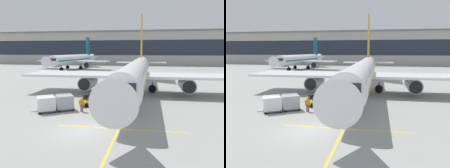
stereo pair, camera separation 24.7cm
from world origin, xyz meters
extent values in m
plane|color=gray|center=(0.00, 0.00, 0.00)|extent=(600.00, 600.00, 0.00)
cylinder|color=white|center=(3.36, 17.90, 3.55)|extent=(3.87, 36.80, 3.56)
cube|color=gold|center=(3.36, 17.90, 3.55)|extent=(3.90, 35.33, 0.43)
cone|color=white|center=(3.53, -2.26, 3.55)|extent=(3.41, 3.59, 3.38)
cone|color=white|center=(3.18, 39.13, 3.81)|extent=(3.07, 5.72, 3.03)
cube|color=white|center=(-6.09, 18.74, 3.01)|extent=(17.53, 7.50, 0.36)
cylinder|color=#93969E|center=(-4.53, 18.02, 1.73)|extent=(2.25, 4.80, 2.21)
cylinder|color=black|center=(-4.51, 15.58, 1.73)|extent=(1.88, 0.14, 1.88)
cube|color=white|center=(12.79, 18.90, 3.01)|extent=(17.53, 7.50, 0.36)
cylinder|color=#93969E|center=(11.25, 18.15, 1.73)|extent=(2.25, 4.80, 2.21)
cylinder|color=black|center=(11.27, 15.71, 1.73)|extent=(1.88, 0.14, 1.88)
cube|color=gold|center=(3.19, 37.71, 9.77)|extent=(0.32, 4.41, 11.03)
cube|color=white|center=(3.19, 37.42, 4.08)|extent=(11.90, 3.04, 0.20)
cube|color=#1E2633|center=(3.51, 0.23, 4.08)|extent=(2.51, 1.62, 0.78)
cylinder|color=#47474C|center=(3.45, 6.87, 1.22)|extent=(0.22, 0.22, 1.10)
sphere|color=black|center=(3.45, 6.87, 0.67)|extent=(1.34, 1.34, 1.34)
cylinder|color=#47474C|center=(0.67, 19.72, 1.22)|extent=(0.22, 0.22, 1.10)
sphere|color=black|center=(0.67, 19.72, 0.67)|extent=(1.34, 1.34, 1.34)
cylinder|color=#47474C|center=(6.01, 19.76, 1.22)|extent=(0.22, 0.22, 1.10)
sphere|color=black|center=(6.01, 19.76, 0.67)|extent=(1.34, 1.34, 1.34)
cube|color=gold|center=(-1.50, 9.63, 0.50)|extent=(3.66, 3.37, 0.44)
cube|color=black|center=(-2.46, 9.33, 1.07)|extent=(0.82, 0.81, 0.70)
cylinder|color=#333338|center=(-1.93, 9.75, 1.12)|extent=(0.08, 0.08, 0.80)
cube|color=gold|center=(-0.67, 10.30, 2.01)|extent=(4.16, 3.56, 2.71)
cube|color=black|center=(-0.67, 10.30, 2.10)|extent=(3.96, 3.36, 2.55)
cube|color=#333338|center=(-0.39, 9.95, 2.13)|extent=(3.60, 2.87, 2.73)
cube|color=#333338|center=(-0.94, 10.64, 2.13)|extent=(3.60, 2.87, 2.73)
cylinder|color=black|center=(-0.12, 9.79, 0.28)|extent=(0.56, 0.50, 0.56)
cylinder|color=black|center=(-1.03, 10.95, 0.28)|extent=(0.56, 0.50, 0.56)
cylinder|color=black|center=(-1.98, 8.31, 0.28)|extent=(0.56, 0.50, 0.56)
cylinder|color=black|center=(-2.89, 9.47, 0.28)|extent=(0.56, 0.50, 0.56)
cube|color=#515156|center=(-4.12, 6.56, 0.21)|extent=(2.55, 2.43, 0.12)
cylinder|color=#4C4C51|center=(-5.26, 5.83, 0.20)|extent=(0.63, 0.44, 0.07)
cube|color=#9EA3AD|center=(-4.12, 6.56, 1.02)|extent=(2.41, 2.29, 1.50)
cube|color=#9EA3AD|center=(-4.35, 6.91, 1.54)|extent=(2.00, 1.69, 0.74)
cube|color=silver|center=(-4.93, 6.04, 1.02)|extent=(0.81, 1.22, 1.38)
sphere|color=black|center=(-5.16, 6.70, 0.15)|extent=(0.30, 0.30, 0.30)
sphere|color=black|center=(-4.42, 5.55, 0.15)|extent=(0.30, 0.30, 0.30)
sphere|color=black|center=(-3.82, 7.57, 0.15)|extent=(0.30, 0.30, 0.30)
sphere|color=black|center=(-3.08, 6.42, 0.15)|extent=(0.30, 0.30, 0.30)
cube|color=#515156|center=(-5.87, 5.36, 0.21)|extent=(2.55, 2.43, 0.12)
cylinder|color=#4C4C51|center=(-7.01, 4.63, 0.20)|extent=(0.63, 0.44, 0.07)
cube|color=silver|center=(-5.87, 5.36, 1.02)|extent=(2.41, 2.29, 1.50)
cube|color=silver|center=(-6.10, 5.71, 1.54)|extent=(2.00, 1.69, 0.74)
cube|color=silver|center=(-6.68, 4.84, 1.02)|extent=(0.81, 1.22, 1.38)
sphere|color=black|center=(-6.91, 5.50, 0.15)|extent=(0.30, 0.30, 0.30)
sphere|color=black|center=(-6.18, 4.36, 0.15)|extent=(0.30, 0.30, 0.30)
sphere|color=black|center=(-5.57, 6.37, 0.15)|extent=(0.30, 0.30, 0.30)
sphere|color=black|center=(-4.83, 5.23, 0.15)|extent=(0.30, 0.30, 0.30)
cylinder|color=black|center=(-0.70, 8.42, 0.43)|extent=(0.15, 0.15, 0.86)
cylinder|color=black|center=(-0.88, 8.43, 0.43)|extent=(0.15, 0.15, 0.86)
cube|color=yellow|center=(-0.79, 8.43, 1.15)|extent=(0.39, 0.25, 0.58)
cube|color=white|center=(-0.79, 8.30, 1.15)|extent=(0.34, 0.02, 0.08)
sphere|color=brown|center=(-0.79, 8.43, 1.56)|extent=(0.21, 0.21, 0.21)
sphere|color=yellow|center=(-0.79, 8.43, 1.63)|extent=(0.23, 0.23, 0.23)
cylinder|color=yellow|center=(-0.55, 8.42, 1.10)|extent=(0.09, 0.09, 0.56)
cylinder|color=yellow|center=(-1.03, 8.43, 1.10)|extent=(0.09, 0.09, 0.56)
cylinder|color=#514C42|center=(-2.02, 6.21, 0.43)|extent=(0.15, 0.15, 0.86)
cylinder|color=#514C42|center=(-1.86, 6.29, 0.43)|extent=(0.15, 0.15, 0.86)
cube|color=orange|center=(-1.94, 6.25, 1.15)|extent=(0.45, 0.38, 0.58)
cube|color=white|center=(-1.99, 6.36, 1.15)|extent=(0.31, 0.15, 0.08)
sphere|color=#9E7051|center=(-1.94, 6.25, 1.56)|extent=(0.21, 0.21, 0.21)
sphere|color=yellow|center=(-1.94, 6.25, 1.63)|extent=(0.23, 0.23, 0.23)
cylinder|color=orange|center=(-2.16, 6.15, 1.10)|extent=(0.09, 0.09, 0.56)
cylinder|color=orange|center=(-1.72, 6.35, 1.10)|extent=(0.09, 0.09, 0.56)
cylinder|color=#333847|center=(-4.69, 7.46, 0.43)|extent=(0.15, 0.15, 0.86)
cylinder|color=#333847|center=(-4.55, 7.57, 0.43)|extent=(0.15, 0.15, 0.86)
cube|color=orange|center=(-4.62, 7.52, 1.15)|extent=(0.45, 0.42, 0.58)
cube|color=white|center=(-4.69, 7.62, 1.15)|extent=(0.28, 0.22, 0.08)
sphere|color=beige|center=(-4.62, 7.52, 1.56)|extent=(0.21, 0.21, 0.21)
sphere|color=yellow|center=(-4.62, 7.52, 1.63)|extent=(0.23, 0.23, 0.23)
cylinder|color=orange|center=(-4.81, 7.37, 1.10)|extent=(0.09, 0.09, 0.56)
cylinder|color=orange|center=(-4.43, 7.67, 1.10)|extent=(0.09, 0.09, 0.56)
cylinder|color=black|center=(-3.76, 6.97, 0.43)|extent=(0.15, 0.15, 0.86)
cylinder|color=black|center=(-3.64, 6.85, 0.43)|extent=(0.15, 0.15, 0.86)
cube|color=orange|center=(-3.70, 6.91, 1.15)|extent=(0.44, 0.44, 0.58)
cube|color=white|center=(-3.61, 7.00, 1.15)|extent=(0.25, 0.25, 0.08)
sphere|color=beige|center=(-3.70, 6.91, 1.56)|extent=(0.21, 0.21, 0.21)
sphere|color=yellow|center=(-3.70, 6.91, 1.63)|extent=(0.23, 0.23, 0.23)
cylinder|color=orange|center=(-3.87, 7.08, 1.10)|extent=(0.09, 0.09, 0.56)
cylinder|color=orange|center=(-3.53, 6.74, 1.10)|extent=(0.09, 0.09, 0.56)
cube|color=black|center=(-3.58, 14.57, 0.03)|extent=(0.55, 0.55, 0.05)
cone|color=orange|center=(-3.58, 14.57, 0.34)|extent=(0.44, 0.44, 0.58)
cylinder|color=white|center=(-3.58, 14.57, 0.37)|extent=(0.24, 0.24, 0.07)
cube|color=yellow|center=(3.09, 17.90, 0.00)|extent=(0.20, 110.00, 0.01)
cube|color=yellow|center=(3.36, 1.25, 0.00)|extent=(12.00, 0.20, 0.01)
cube|color=#A8A399|center=(-13.92, 99.90, 7.83)|extent=(129.02, 19.67, 15.66)
cube|color=#1E2633|center=(-13.92, 90.02, 8.22)|extent=(125.15, 0.10, 7.05)
cube|color=slate|center=(-13.92, 97.94, 16.01)|extent=(127.73, 16.72, 0.70)
cylinder|color=silver|center=(-23.42, 62.40, 3.61)|extent=(6.80, 27.47, 3.61)
cube|color=#146B7A|center=(-23.42, 62.40, 3.61)|extent=(6.70, 26.39, 0.43)
cone|color=silver|center=(-25.24, 47.09, 3.61)|extent=(3.84, 3.99, 3.43)
cone|color=silver|center=(-21.48, 78.80, 3.88)|extent=(3.73, 6.11, 3.07)
cube|color=silver|center=(-30.48, 63.93, 3.07)|extent=(13.49, 6.93, 0.36)
cylinder|color=#93969E|center=(-29.70, 63.28, 1.77)|extent=(2.64, 3.78, 2.24)
cylinder|color=black|center=(-29.91, 61.48, 1.77)|extent=(1.91, 0.34, 1.91)
cube|color=silver|center=(-16.20, 62.23, 3.07)|extent=(13.49, 6.93, 0.36)
cylinder|color=#93969E|center=(-17.12, 61.79, 1.77)|extent=(2.64, 3.78, 2.24)
cylinder|color=black|center=(-17.33, 59.98, 1.77)|extent=(1.91, 0.34, 1.91)
cube|color=#146B7A|center=(-21.65, 77.36, 8.42)|extent=(0.66, 3.28, 8.17)
cube|color=silver|center=(-21.68, 77.07, 4.15)|extent=(8.99, 3.20, 0.20)
cube|color=#1E2633|center=(-24.94, 49.60, 4.15)|extent=(2.70, 1.91, 0.80)
cylinder|color=#47474C|center=(-24.39, 54.29, 1.25)|extent=(0.22, 0.22, 1.12)
sphere|color=black|center=(-24.39, 54.29, 0.69)|extent=(1.37, 1.37, 1.37)
cylinder|color=#47474C|center=(-25.96, 64.07, 1.25)|extent=(0.22, 0.22, 1.12)
sphere|color=black|center=(-25.96, 64.07, 0.69)|extent=(1.37, 1.37, 1.37)
cylinder|color=#47474C|center=(-20.57, 63.44, 1.25)|extent=(0.22, 0.22, 1.12)
sphere|color=black|center=(-20.57, 63.44, 0.69)|extent=(1.37, 1.37, 1.37)
camera|label=1|loc=(6.01, -18.30, 7.04)|focal=36.58mm
camera|label=2|loc=(6.25, -18.25, 7.04)|focal=36.58mm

